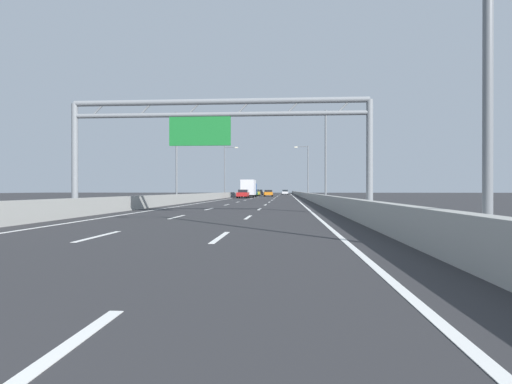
{
  "coord_description": "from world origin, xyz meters",
  "views": [
    {
      "loc": [
        3.69,
        0.37,
        1.36
      ],
      "look_at": [
        -0.58,
        60.73,
        1.09
      ],
      "focal_mm": 29.96,
      "sensor_mm": 36.0,
      "label": 1
    }
  ],
  "objects_px": {
    "streetlamp_left_far": "(226,168)",
    "orange_car": "(268,193)",
    "streetlamp_left_mid": "(179,151)",
    "black_car": "(260,192)",
    "streetlamp_right_far": "(307,168)",
    "yellow_car": "(256,193)",
    "red_car": "(243,194)",
    "box_truck": "(249,188)",
    "streetlamp_right_mid": "(323,150)",
    "green_car": "(254,193)",
    "sign_gantry": "(216,126)",
    "white_car": "(285,192)"
  },
  "relations": [
    {
      "from": "streetlamp_left_far",
      "to": "orange_car",
      "type": "xyz_separation_m",
      "value": [
        7.39,
        12.52,
        -4.66
      ]
    },
    {
      "from": "sign_gantry",
      "to": "yellow_car",
      "type": "xyz_separation_m",
      "value": [
        -3.35,
        77.9,
        -4.09
      ]
    },
    {
      "from": "white_car",
      "to": "streetlamp_right_far",
      "type": "bearing_deg",
      "value": -85.16
    },
    {
      "from": "white_car",
      "to": "box_truck",
      "type": "distance_m",
      "value": 46.67
    },
    {
      "from": "green_car",
      "to": "black_car",
      "type": "distance_m",
      "value": 20.07
    },
    {
      "from": "red_car",
      "to": "sign_gantry",
      "type": "bearing_deg",
      "value": -85.95
    },
    {
      "from": "green_car",
      "to": "red_car",
      "type": "height_order",
      "value": "green_car"
    },
    {
      "from": "sign_gantry",
      "to": "black_car",
      "type": "xyz_separation_m",
      "value": [
        -3.35,
        92.17,
        -4.08
      ]
    },
    {
      "from": "streetlamp_right_far",
      "to": "black_car",
      "type": "xyz_separation_m",
      "value": [
        -10.95,
        36.67,
        -4.63
      ]
    },
    {
      "from": "sign_gantry",
      "to": "box_truck",
      "type": "height_order",
      "value": "sign_gantry"
    },
    {
      "from": "streetlamp_right_far",
      "to": "yellow_car",
      "type": "height_order",
      "value": "streetlamp_right_far"
    },
    {
      "from": "red_car",
      "to": "yellow_car",
      "type": "xyz_separation_m",
      "value": [
        0.09,
        29.35,
        0.02
      ]
    },
    {
      "from": "orange_car",
      "to": "yellow_car",
      "type": "relative_size",
      "value": 0.88
    },
    {
      "from": "streetlamp_right_mid",
      "to": "streetlamp_right_far",
      "type": "height_order",
      "value": "same"
    },
    {
      "from": "red_car",
      "to": "white_car",
      "type": "relative_size",
      "value": 1.03
    },
    {
      "from": "streetlamp_left_far",
      "to": "box_truck",
      "type": "bearing_deg",
      "value": 23.27
    },
    {
      "from": "sign_gantry",
      "to": "streetlamp_right_mid",
      "type": "xyz_separation_m",
      "value": [
        7.6,
        20.58,
        0.54
      ]
    },
    {
      "from": "yellow_car",
      "to": "streetlamp_right_mid",
      "type": "bearing_deg",
      "value": -79.19
    },
    {
      "from": "orange_car",
      "to": "black_car",
      "type": "relative_size",
      "value": 0.98
    },
    {
      "from": "red_car",
      "to": "streetlamp_left_mid",
      "type": "bearing_deg",
      "value": -97.92
    },
    {
      "from": "streetlamp_left_mid",
      "to": "streetlamp_left_far",
      "type": "xyz_separation_m",
      "value": [
        0.0,
        34.91,
        0.0
      ]
    },
    {
      "from": "streetlamp_right_mid",
      "to": "green_car",
      "type": "height_order",
      "value": "streetlamp_right_mid"
    },
    {
      "from": "streetlamp_left_mid",
      "to": "orange_car",
      "type": "xyz_separation_m",
      "value": [
        7.39,
        47.43,
        -4.66
      ]
    },
    {
      "from": "streetlamp_left_far",
      "to": "white_car",
      "type": "bearing_deg",
      "value": 77.22
    },
    {
      "from": "green_car",
      "to": "red_car",
      "type": "relative_size",
      "value": 0.94
    },
    {
      "from": "green_car",
      "to": "red_car",
      "type": "distance_m",
      "value": 23.55
    },
    {
      "from": "black_car",
      "to": "yellow_car",
      "type": "xyz_separation_m",
      "value": [
        0.0,
        -14.27,
        -0.0
      ]
    },
    {
      "from": "streetlamp_right_far",
      "to": "red_car",
      "type": "xyz_separation_m",
      "value": [
        -11.04,
        -6.95,
        -4.65
      ]
    },
    {
      "from": "white_car",
      "to": "black_car",
      "type": "distance_m",
      "value": 13.2
    },
    {
      "from": "sign_gantry",
      "to": "green_car",
      "type": "height_order",
      "value": "sign_gantry"
    },
    {
      "from": "orange_car",
      "to": "yellow_car",
      "type": "bearing_deg",
      "value": 108.99
    },
    {
      "from": "yellow_car",
      "to": "streetlamp_right_far",
      "type": "bearing_deg",
      "value": -63.96
    },
    {
      "from": "streetlamp_left_far",
      "to": "white_car",
      "type": "distance_m",
      "value": 49.37
    },
    {
      "from": "streetlamp_right_mid",
      "to": "black_car",
      "type": "height_order",
      "value": "streetlamp_right_mid"
    },
    {
      "from": "streetlamp_left_far",
      "to": "box_truck",
      "type": "xyz_separation_m",
      "value": [
        4.11,
        1.77,
        -3.62
      ]
    },
    {
      "from": "streetlamp_left_far",
      "to": "orange_car",
      "type": "bearing_deg",
      "value": 59.45
    },
    {
      "from": "streetlamp_left_far",
      "to": "box_truck",
      "type": "distance_m",
      "value": 5.76
    },
    {
      "from": "black_car",
      "to": "box_truck",
      "type": "xyz_separation_m",
      "value": [
        0.13,
        -34.91,
        1.01
      ]
    },
    {
      "from": "red_car",
      "to": "box_truck",
      "type": "xyz_separation_m",
      "value": [
        0.22,
        8.71,
        1.02
      ]
    },
    {
      "from": "streetlamp_right_far",
      "to": "green_car",
      "type": "relative_size",
      "value": 2.24
    },
    {
      "from": "streetlamp_left_far",
      "to": "box_truck",
      "type": "relative_size",
      "value": 1.17
    },
    {
      "from": "red_car",
      "to": "streetlamp_right_mid",
      "type": "bearing_deg",
      "value": -68.46
    },
    {
      "from": "streetlamp_left_mid",
      "to": "black_car",
      "type": "height_order",
      "value": "streetlamp_left_mid"
    },
    {
      "from": "black_car",
      "to": "red_car",
      "type": "bearing_deg",
      "value": -90.12
    },
    {
      "from": "streetlamp_left_mid",
      "to": "black_car",
      "type": "distance_m",
      "value": 71.84
    },
    {
      "from": "streetlamp_right_far",
      "to": "green_car",
      "type": "bearing_deg",
      "value": 123.58
    },
    {
      "from": "streetlamp_right_mid",
      "to": "white_car",
      "type": "relative_size",
      "value": 2.17
    },
    {
      "from": "yellow_car",
      "to": "box_truck",
      "type": "bearing_deg",
      "value": -89.65
    },
    {
      "from": "streetlamp_right_mid",
      "to": "yellow_car",
      "type": "bearing_deg",
      "value": 100.81
    },
    {
      "from": "sign_gantry",
      "to": "white_car",
      "type": "bearing_deg",
      "value": 88.04
    }
  ]
}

